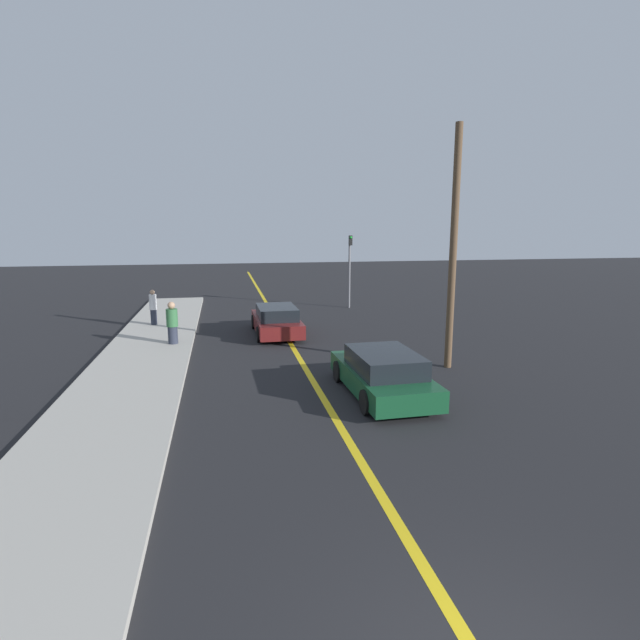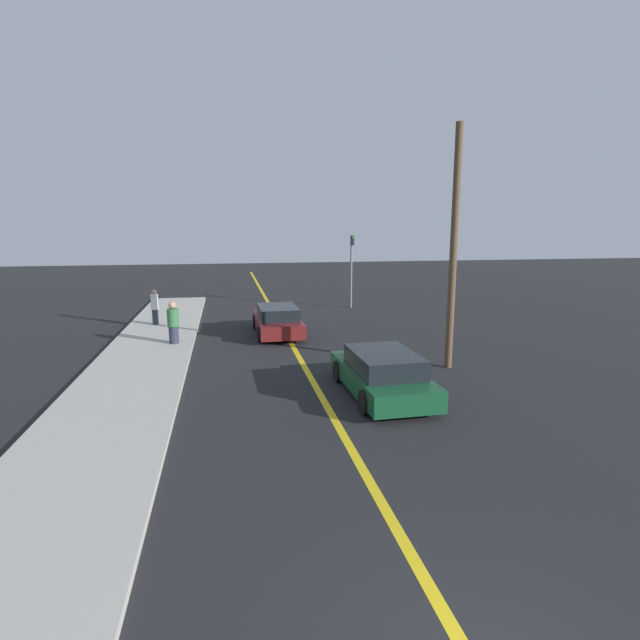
% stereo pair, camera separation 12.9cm
% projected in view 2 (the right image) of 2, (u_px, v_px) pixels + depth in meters
% --- Properties ---
extents(road_center_line, '(0.20, 60.00, 0.01)m').
position_uv_depth(road_center_line, '(285.00, 332.00, 22.39)').
color(road_center_line, gold).
rests_on(road_center_line, ground_plane).
extents(sidewalk_left, '(3.19, 28.87, 0.16)m').
position_uv_depth(sidewalk_left, '(145.00, 356.00, 17.94)').
color(sidewalk_left, '#ADA89E').
rests_on(sidewalk_left, ground_plane).
extents(car_near_right_lane, '(2.10, 4.50, 1.28)m').
position_uv_depth(car_near_right_lane, '(382.00, 374.00, 13.97)').
color(car_near_right_lane, '#144728').
rests_on(car_near_right_lane, ground_plane).
extents(car_ahead_center, '(2.00, 4.49, 1.27)m').
position_uv_depth(car_ahead_center, '(278.00, 321.00, 21.82)').
color(car_ahead_center, maroon).
rests_on(car_ahead_center, ground_plane).
extents(pedestrian_near_curb, '(0.44, 0.44, 1.65)m').
position_uv_depth(pedestrian_near_curb, '(173.00, 323.00, 19.45)').
color(pedestrian_near_curb, '#282D3D').
rests_on(pedestrian_near_curb, sidewalk_left).
extents(pedestrian_mid_group, '(0.33, 0.33, 1.63)m').
position_uv_depth(pedestrian_mid_group, '(155.00, 307.00, 23.21)').
color(pedestrian_mid_group, '#282D3D').
rests_on(pedestrian_mid_group, sidewalk_left).
extents(traffic_light, '(0.18, 0.40, 4.15)m').
position_uv_depth(traffic_light, '(351.00, 264.00, 28.46)').
color(traffic_light, slate).
rests_on(traffic_light, ground_plane).
extents(utility_pole, '(0.24, 0.24, 7.86)m').
position_uv_depth(utility_pole, '(454.00, 250.00, 16.09)').
color(utility_pole, brown).
rests_on(utility_pole, ground_plane).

